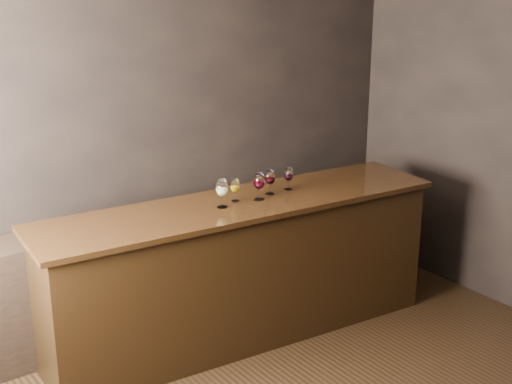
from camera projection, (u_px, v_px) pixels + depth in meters
room_shell at (286, 163)px, 3.75m from camera, size 5.02×4.52×2.81m
bar_counter at (241, 273)px, 5.47m from camera, size 3.10×0.93×1.07m
bar_top at (240, 204)px, 5.30m from camera, size 3.21×1.01×0.04m
back_bar_shelf at (145, 269)px, 5.69m from camera, size 2.60×0.40×0.94m
glass_white at (222, 189)px, 5.14m from camera, size 0.09×0.09×0.21m
glass_amber at (235, 187)px, 5.28m from camera, size 0.07×0.07×0.17m
glass_red_a at (259, 182)px, 5.30m from camera, size 0.09×0.09×0.20m
glass_red_b at (270, 178)px, 5.44m from camera, size 0.08×0.08×0.19m
glass_red_c at (289, 175)px, 5.55m from camera, size 0.07×0.07×0.17m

